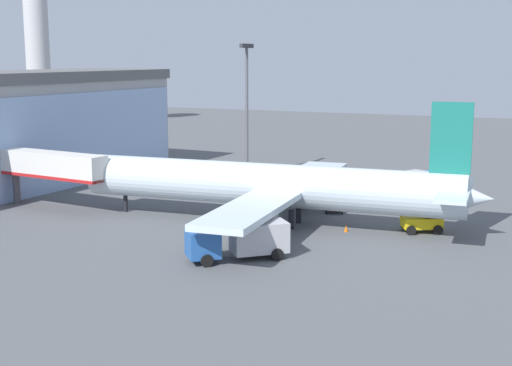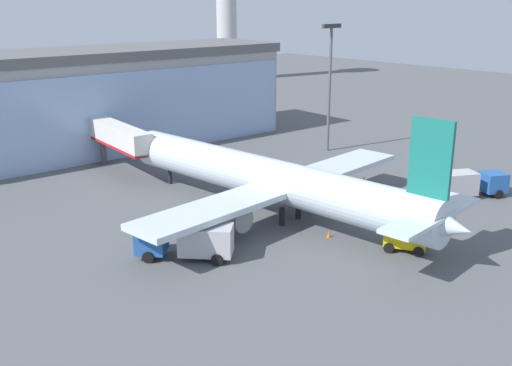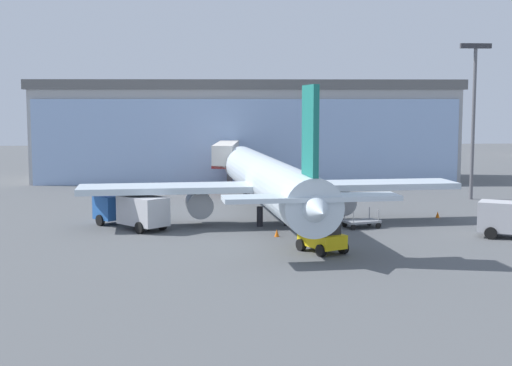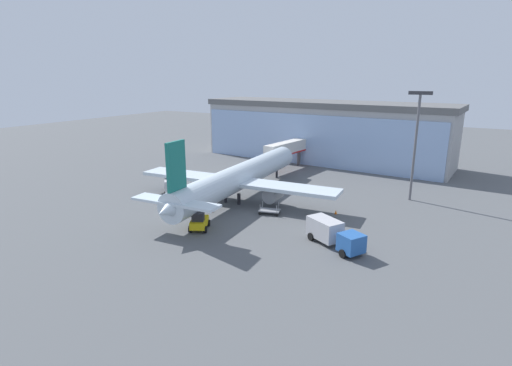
{
  "view_description": "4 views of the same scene",
  "coord_description": "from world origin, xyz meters",
  "px_view_note": "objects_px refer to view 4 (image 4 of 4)",
  "views": [
    {
      "loc": [
        -56.4,
        -19.11,
        14.51
      ],
      "look_at": [
        -1.76,
        5.18,
        3.8
      ],
      "focal_mm": 50.0,
      "sensor_mm": 36.0,
      "label": 1
    },
    {
      "loc": [
        -36.03,
        -32.11,
        18.98
      ],
      "look_at": [
        -1.53,
        5.18,
        3.2
      ],
      "focal_mm": 42.0,
      "sensor_mm": 36.0,
      "label": 2
    },
    {
      "loc": [
        -6.09,
        -54.19,
        9.72
      ],
      "look_at": [
        -1.32,
        5.39,
        3.15
      ],
      "focal_mm": 50.0,
      "sensor_mm": 36.0,
      "label": 3
    },
    {
      "loc": [
        30.5,
        -44.06,
        17.91
      ],
      "look_at": [
        2.25,
        4.98,
        2.75
      ],
      "focal_mm": 28.0,
      "sensor_mm": 36.0,
      "label": 4
    }
  ],
  "objects_px": {
    "fuel_truck": "(333,233)",
    "baggage_cart": "(269,210)",
    "safety_cone_nose": "(212,210)",
    "safety_cone_wingtip": "(336,212)",
    "airplane": "(239,178)",
    "apron_light_mast": "(416,136)",
    "pushback_tug": "(199,222)",
    "jet_bridge": "(287,149)",
    "catering_truck": "(172,184)"
  },
  "relations": [
    {
      "from": "jet_bridge",
      "to": "apron_light_mast",
      "type": "bearing_deg",
      "value": -104.07
    },
    {
      "from": "apron_light_mast",
      "to": "pushback_tug",
      "type": "bearing_deg",
      "value": -128.22
    },
    {
      "from": "catering_truck",
      "to": "jet_bridge",
      "type": "bearing_deg",
      "value": -61.08
    },
    {
      "from": "pushback_tug",
      "to": "safety_cone_nose",
      "type": "xyz_separation_m",
      "value": [
        -2.43,
        5.9,
        -0.7
      ]
    },
    {
      "from": "jet_bridge",
      "to": "baggage_cart",
      "type": "bearing_deg",
      "value": -152.68
    },
    {
      "from": "airplane",
      "to": "baggage_cart",
      "type": "distance_m",
      "value": 8.35
    },
    {
      "from": "jet_bridge",
      "to": "safety_cone_nose",
      "type": "distance_m",
      "value": 29.13
    },
    {
      "from": "apron_light_mast",
      "to": "catering_truck",
      "type": "distance_m",
      "value": 37.43
    },
    {
      "from": "catering_truck",
      "to": "safety_cone_nose",
      "type": "xyz_separation_m",
      "value": [
        10.99,
        -4.53,
        -1.19
      ]
    },
    {
      "from": "apron_light_mast",
      "to": "fuel_truck",
      "type": "relative_size",
      "value": 2.14
    },
    {
      "from": "jet_bridge",
      "to": "safety_cone_wingtip",
      "type": "distance_m",
      "value": 27.57
    },
    {
      "from": "jet_bridge",
      "to": "airplane",
      "type": "height_order",
      "value": "airplane"
    },
    {
      "from": "airplane",
      "to": "safety_cone_nose",
      "type": "relative_size",
      "value": 68.3
    },
    {
      "from": "catering_truck",
      "to": "safety_cone_nose",
      "type": "relative_size",
      "value": 12.55
    },
    {
      "from": "airplane",
      "to": "pushback_tug",
      "type": "distance_m",
      "value": 13.06
    },
    {
      "from": "apron_light_mast",
      "to": "pushback_tug",
      "type": "relative_size",
      "value": 4.32
    },
    {
      "from": "jet_bridge",
      "to": "safety_cone_wingtip",
      "type": "height_order",
      "value": "jet_bridge"
    },
    {
      "from": "jet_bridge",
      "to": "catering_truck",
      "type": "distance_m",
      "value": 25.78
    },
    {
      "from": "fuel_truck",
      "to": "safety_cone_wingtip",
      "type": "xyz_separation_m",
      "value": [
        -3.13,
        10.25,
        -1.19
      ]
    },
    {
      "from": "safety_cone_nose",
      "to": "catering_truck",
      "type": "bearing_deg",
      "value": 157.61
    },
    {
      "from": "apron_light_mast",
      "to": "pushback_tug",
      "type": "xyz_separation_m",
      "value": [
        -19.93,
        -25.31,
        -8.66
      ]
    },
    {
      "from": "jet_bridge",
      "to": "safety_cone_nose",
      "type": "bearing_deg",
      "value": -168.39
    },
    {
      "from": "airplane",
      "to": "pushback_tug",
      "type": "xyz_separation_m",
      "value": [
        2.34,
        -12.62,
        -2.42
      ]
    },
    {
      "from": "apron_light_mast",
      "to": "catering_truck",
      "type": "relative_size",
      "value": 2.31
    },
    {
      "from": "pushback_tug",
      "to": "safety_cone_nose",
      "type": "height_order",
      "value": "pushback_tug"
    },
    {
      "from": "airplane",
      "to": "pushback_tug",
      "type": "height_order",
      "value": "airplane"
    },
    {
      "from": "fuel_truck",
      "to": "baggage_cart",
      "type": "height_order",
      "value": "fuel_truck"
    },
    {
      "from": "airplane",
      "to": "safety_cone_wingtip",
      "type": "height_order",
      "value": "airplane"
    },
    {
      "from": "airplane",
      "to": "catering_truck",
      "type": "distance_m",
      "value": 11.46
    },
    {
      "from": "safety_cone_nose",
      "to": "safety_cone_wingtip",
      "type": "height_order",
      "value": "same"
    },
    {
      "from": "catering_truck",
      "to": "baggage_cart",
      "type": "distance_m",
      "value": 18.18
    },
    {
      "from": "airplane",
      "to": "apron_light_mast",
      "type": "bearing_deg",
      "value": -64.5
    },
    {
      "from": "pushback_tug",
      "to": "apron_light_mast",
      "type": "bearing_deg",
      "value": -65.04
    },
    {
      "from": "jet_bridge",
      "to": "apron_light_mast",
      "type": "height_order",
      "value": "apron_light_mast"
    },
    {
      "from": "airplane",
      "to": "baggage_cart",
      "type": "xyz_separation_m",
      "value": [
        7.04,
        -3.44,
        -2.89
      ]
    },
    {
      "from": "safety_cone_nose",
      "to": "baggage_cart",
      "type": "bearing_deg",
      "value": 24.69
    },
    {
      "from": "jet_bridge",
      "to": "fuel_truck",
      "type": "xyz_separation_m",
      "value": [
        20.57,
        -31.24,
        -2.64
      ]
    },
    {
      "from": "pushback_tug",
      "to": "jet_bridge",
      "type": "bearing_deg",
      "value": -18.59
    },
    {
      "from": "jet_bridge",
      "to": "airplane",
      "type": "distance_m",
      "value": 22.21
    },
    {
      "from": "airplane",
      "to": "safety_cone_nose",
      "type": "distance_m",
      "value": 7.41
    },
    {
      "from": "safety_cone_wingtip",
      "to": "airplane",
      "type": "bearing_deg",
      "value": -175.95
    },
    {
      "from": "safety_cone_wingtip",
      "to": "safety_cone_nose",
      "type": "bearing_deg",
      "value": -152.42
    },
    {
      "from": "safety_cone_nose",
      "to": "safety_cone_wingtip",
      "type": "xyz_separation_m",
      "value": [
        14.86,
        7.76,
        0.0
      ]
    },
    {
      "from": "catering_truck",
      "to": "pushback_tug",
      "type": "height_order",
      "value": "catering_truck"
    },
    {
      "from": "airplane",
      "to": "pushback_tug",
      "type": "bearing_deg",
      "value": -173.66
    },
    {
      "from": "pushback_tug",
      "to": "safety_cone_wingtip",
      "type": "bearing_deg",
      "value": -69.12
    },
    {
      "from": "catering_truck",
      "to": "fuel_truck",
      "type": "height_order",
      "value": "same"
    },
    {
      "from": "baggage_cart",
      "to": "airplane",
      "type": "bearing_deg",
      "value": 137.71
    },
    {
      "from": "fuel_truck",
      "to": "baggage_cart",
      "type": "distance_m",
      "value": 12.34
    },
    {
      "from": "baggage_cart",
      "to": "pushback_tug",
      "type": "bearing_deg",
      "value": -133.31
    }
  ]
}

